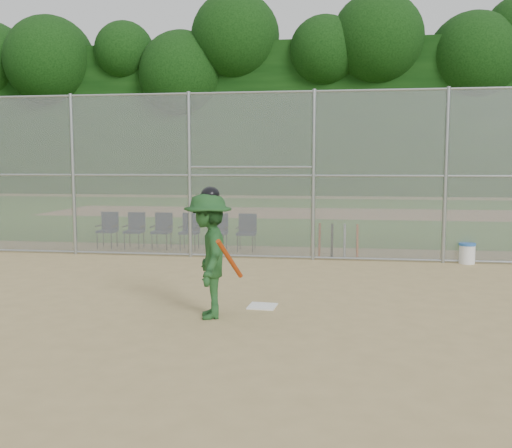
# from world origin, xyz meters

# --- Properties ---
(ground) EXTENTS (100.00, 100.00, 0.00)m
(ground) POSITION_xyz_m (0.00, 0.00, 0.00)
(ground) COLOR tan
(ground) RESTS_ON ground
(grass_strip) EXTENTS (100.00, 100.00, 0.00)m
(grass_strip) POSITION_xyz_m (0.00, 18.00, 0.01)
(grass_strip) COLOR #30631D
(grass_strip) RESTS_ON ground
(dirt_patch_far) EXTENTS (24.00, 24.00, 0.00)m
(dirt_patch_far) POSITION_xyz_m (0.00, 18.00, 0.01)
(dirt_patch_far) COLOR tan
(dirt_patch_far) RESTS_ON ground
(backstop_fence) EXTENTS (16.09, 0.09, 4.00)m
(backstop_fence) POSITION_xyz_m (0.00, 5.00, 2.07)
(backstop_fence) COLOR gray
(backstop_fence) RESTS_ON ground
(treeline) EXTENTS (81.00, 60.00, 11.00)m
(treeline) POSITION_xyz_m (0.00, 20.00, 5.50)
(treeline) COLOR black
(treeline) RESTS_ON ground
(home_plate) EXTENTS (0.46, 0.46, 0.02)m
(home_plate) POSITION_xyz_m (0.42, 0.34, 0.01)
(home_plate) COLOR white
(home_plate) RESTS_ON ground
(batter_at_plate) EXTENTS (1.02, 1.39, 1.94)m
(batter_at_plate) POSITION_xyz_m (-0.29, -0.38, 0.94)
(batter_at_plate) COLOR #1D4A20
(batter_at_plate) RESTS_ON ground
(water_cooler) EXTENTS (0.37, 0.37, 0.47)m
(water_cooler) POSITION_xyz_m (4.52, 4.97, 0.24)
(water_cooler) COLOR white
(water_cooler) RESTS_ON ground
(spare_bats) EXTENTS (0.96, 0.30, 0.85)m
(spare_bats) POSITION_xyz_m (1.60, 5.23, 0.42)
(spare_bats) COLOR #D84C14
(spare_bats) RESTS_ON ground
(chair_0) EXTENTS (0.54, 0.52, 0.96)m
(chair_0) POSITION_xyz_m (-4.65, 6.18, 0.48)
(chair_0) COLOR #101E3E
(chair_0) RESTS_ON ground
(chair_1) EXTENTS (0.54, 0.52, 0.96)m
(chair_1) POSITION_xyz_m (-3.88, 6.18, 0.48)
(chair_1) COLOR #101E3E
(chair_1) RESTS_ON ground
(chair_2) EXTENTS (0.54, 0.52, 0.96)m
(chair_2) POSITION_xyz_m (-3.11, 6.18, 0.48)
(chair_2) COLOR #101E3E
(chair_2) RESTS_ON ground
(chair_3) EXTENTS (0.54, 0.52, 0.96)m
(chair_3) POSITION_xyz_m (-2.34, 6.18, 0.48)
(chair_3) COLOR #101E3E
(chair_3) RESTS_ON ground
(chair_4) EXTENTS (0.54, 0.52, 0.96)m
(chair_4) POSITION_xyz_m (-1.57, 6.18, 0.48)
(chair_4) COLOR #101E3E
(chair_4) RESTS_ON ground
(chair_5) EXTENTS (0.54, 0.52, 0.96)m
(chair_5) POSITION_xyz_m (-0.80, 6.18, 0.48)
(chair_5) COLOR #101E3E
(chair_5) RESTS_ON ground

